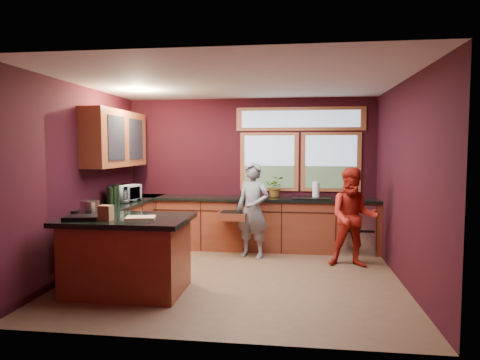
% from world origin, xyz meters
% --- Properties ---
extents(floor, '(4.50, 4.50, 0.00)m').
position_xyz_m(floor, '(0.00, 0.00, 0.00)').
color(floor, brown).
rests_on(floor, ground).
extents(room_shell, '(4.52, 4.02, 2.71)m').
position_xyz_m(room_shell, '(-0.60, 0.32, 1.80)').
color(room_shell, black).
rests_on(room_shell, ground).
extents(back_counter, '(4.50, 0.64, 0.93)m').
position_xyz_m(back_counter, '(0.20, 1.70, 0.46)').
color(back_counter, maroon).
rests_on(back_counter, floor).
extents(left_counter, '(0.64, 2.30, 0.93)m').
position_xyz_m(left_counter, '(-1.95, 0.85, 0.47)').
color(left_counter, maroon).
rests_on(left_counter, floor).
extents(island, '(1.55, 1.05, 0.95)m').
position_xyz_m(island, '(-1.25, -0.77, 0.48)').
color(island, maroon).
rests_on(island, floor).
extents(person_grey, '(0.67, 0.55, 1.57)m').
position_xyz_m(person_grey, '(0.14, 1.14, 0.78)').
color(person_grey, slate).
rests_on(person_grey, floor).
extents(person_red, '(0.77, 0.61, 1.51)m').
position_xyz_m(person_red, '(1.70, 0.78, 0.75)').
color(person_red, '#A31D13').
rests_on(person_red, floor).
extents(microwave, '(0.44, 0.56, 0.27)m').
position_xyz_m(microwave, '(-1.92, 0.80, 1.07)').
color(microwave, '#999999').
rests_on(microwave, left_counter).
extents(potted_plant, '(0.33, 0.29, 0.37)m').
position_xyz_m(potted_plant, '(0.48, 1.75, 1.12)').
color(potted_plant, '#999999').
rests_on(potted_plant, back_counter).
extents(paper_towel, '(0.12, 0.12, 0.28)m').
position_xyz_m(paper_towel, '(1.18, 1.70, 1.07)').
color(paper_towel, silver).
rests_on(paper_towel, back_counter).
extents(cutting_board, '(0.40, 0.32, 0.02)m').
position_xyz_m(cutting_board, '(-1.05, -0.82, 0.95)').
color(cutting_board, tan).
rests_on(cutting_board, island).
extents(stock_pot, '(0.24, 0.24, 0.18)m').
position_xyz_m(stock_pot, '(-1.80, -0.62, 1.03)').
color(stock_pot, '#B2B1B6').
rests_on(stock_pot, island).
extents(paper_bag, '(0.16, 0.13, 0.18)m').
position_xyz_m(paper_bag, '(-1.40, -1.02, 1.03)').
color(paper_bag, brown).
rests_on(paper_bag, island).
extents(black_tray, '(0.45, 0.35, 0.05)m').
position_xyz_m(black_tray, '(-1.70, -1.02, 0.97)').
color(black_tray, black).
rests_on(black_tray, island).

